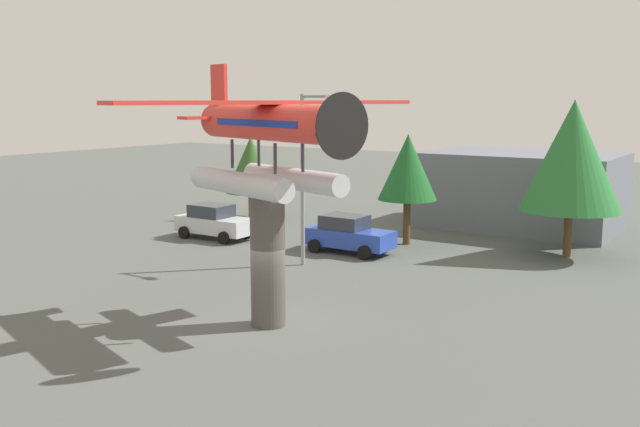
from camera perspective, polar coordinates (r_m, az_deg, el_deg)
ground_plane at (r=23.10m, az=-4.14°, el=-8.87°), size 140.00×140.00×0.00m
display_pedestal at (r=22.53m, az=-4.20°, el=-3.70°), size 1.10×1.10×4.27m
floatplane_monument at (r=21.89m, az=-4.12°, el=6.00°), size 7.20×10.20×4.00m
car_near_silver at (r=37.16m, az=-8.44°, el=-0.64°), size 4.20×2.02×1.76m
car_mid_blue at (r=33.39m, az=2.25°, el=-1.65°), size 4.20×2.02×1.76m
streetlight_primary at (r=30.27m, az=-1.08°, el=3.77°), size 1.84×0.28×7.34m
storefront_building at (r=41.59m, az=15.82°, el=1.84°), size 10.31×7.22×4.18m
tree_west at (r=42.90m, az=-5.55°, el=3.88°), size 3.02×3.02×4.92m
tree_east at (r=35.13m, az=7.03°, el=3.67°), size 2.90×2.90×5.46m
tree_center_back at (r=33.88m, az=19.50°, el=4.37°), size 4.48×4.48×7.12m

